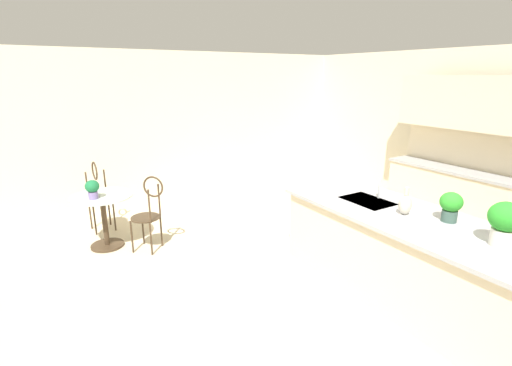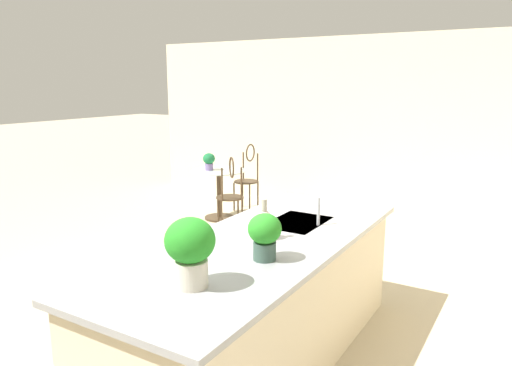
{
  "view_description": "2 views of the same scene",
  "coord_description": "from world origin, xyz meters",
  "px_view_note": "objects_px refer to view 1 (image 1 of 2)",
  "views": [
    {
      "loc": [
        2.51,
        -2.34,
        2.3
      ],
      "look_at": [
        -1.58,
        0.19,
        0.9
      ],
      "focal_mm": 26.34,
      "sensor_mm": 36.0,
      "label": 1
    },
    {
      "loc": [
        3.06,
        2.46,
        2.0
      ],
      "look_at": [
        -1.37,
        -0.2,
        0.92
      ],
      "focal_mm": 33.88,
      "sensor_mm": 36.0,
      "label": 2
    }
  ],
  "objects_px": {
    "potted_plant_on_table": "(92,188)",
    "bistro_table": "(104,216)",
    "chair_near_window": "(149,210)",
    "chair_by_island": "(99,193)",
    "potted_plant_counter_near": "(451,205)",
    "vase_on_counter": "(405,204)",
    "potted_plant_counter_far": "(505,221)"
  },
  "relations": [
    {
      "from": "potted_plant_on_table",
      "to": "bistro_table",
      "type": "bearing_deg",
      "value": 126.45
    },
    {
      "from": "bistro_table",
      "to": "chair_near_window",
      "type": "xyz_separation_m",
      "value": [
        0.42,
        0.49,
        0.13
      ]
    },
    {
      "from": "chair_by_island",
      "to": "potted_plant_on_table",
      "type": "distance_m",
      "value": 0.86
    },
    {
      "from": "chair_near_window",
      "to": "potted_plant_on_table",
      "type": "height_order",
      "value": "chair_near_window"
    },
    {
      "from": "chair_near_window",
      "to": "potted_plant_on_table",
      "type": "bearing_deg",
      "value": -119.4
    },
    {
      "from": "potted_plant_counter_near",
      "to": "vase_on_counter",
      "type": "height_order",
      "value": "potted_plant_counter_near"
    },
    {
      "from": "bistro_table",
      "to": "vase_on_counter",
      "type": "xyz_separation_m",
      "value": [
        2.87,
        2.43,
        0.58
      ]
    },
    {
      "from": "potted_plant_counter_near",
      "to": "chair_near_window",
      "type": "bearing_deg",
      "value": -142.5
    },
    {
      "from": "bistro_table",
      "to": "potted_plant_counter_far",
      "type": "height_order",
      "value": "potted_plant_counter_far"
    },
    {
      "from": "potted_plant_on_table",
      "to": "potted_plant_counter_near",
      "type": "distance_m",
      "value": 4.18
    },
    {
      "from": "potted_plant_on_table",
      "to": "vase_on_counter",
      "type": "distance_m",
      "value": 3.78
    },
    {
      "from": "chair_by_island",
      "to": "potted_plant_on_table",
      "type": "bearing_deg",
      "value": -12.78
    },
    {
      "from": "chair_near_window",
      "to": "potted_plant_counter_near",
      "type": "xyz_separation_m",
      "value": [
        2.8,
        2.15,
        0.52
      ]
    },
    {
      "from": "potted_plant_counter_near",
      "to": "vase_on_counter",
      "type": "distance_m",
      "value": 0.41
    },
    {
      "from": "chair_near_window",
      "to": "chair_by_island",
      "type": "relative_size",
      "value": 1.0
    },
    {
      "from": "vase_on_counter",
      "to": "bistro_table",
      "type": "bearing_deg",
      "value": -139.75
    },
    {
      "from": "potted_plant_counter_far",
      "to": "vase_on_counter",
      "type": "relative_size",
      "value": 1.33
    },
    {
      "from": "chair_near_window",
      "to": "potted_plant_counter_near",
      "type": "bearing_deg",
      "value": 37.5
    },
    {
      "from": "chair_by_island",
      "to": "potted_plant_counter_far",
      "type": "distance_m",
      "value": 5.12
    },
    {
      "from": "chair_near_window",
      "to": "potted_plant_on_table",
      "type": "distance_m",
      "value": 0.76
    },
    {
      "from": "potted_plant_counter_near",
      "to": "vase_on_counter",
      "type": "bearing_deg",
      "value": -149.21
    },
    {
      "from": "bistro_table",
      "to": "chair_by_island",
      "type": "bearing_deg",
      "value": 174.73
    },
    {
      "from": "potted_plant_counter_near",
      "to": "vase_on_counter",
      "type": "relative_size",
      "value": 1.02
    },
    {
      "from": "potted_plant_on_table",
      "to": "potted_plant_counter_far",
      "type": "bearing_deg",
      "value": 35.31
    },
    {
      "from": "chair_near_window",
      "to": "bistro_table",
      "type": "bearing_deg",
      "value": -130.71
    },
    {
      "from": "chair_by_island",
      "to": "potted_plant_on_table",
      "type": "xyz_separation_m",
      "value": [
        0.78,
        -0.18,
        0.31
      ]
    },
    {
      "from": "chair_by_island",
      "to": "potted_plant_counter_near",
      "type": "bearing_deg",
      "value": 33.32
    },
    {
      "from": "chair_by_island",
      "to": "vase_on_counter",
      "type": "distance_m",
      "value": 4.31
    },
    {
      "from": "bistro_table",
      "to": "chair_by_island",
      "type": "xyz_separation_m",
      "value": [
        -0.7,
        0.06,
        0.13
      ]
    },
    {
      "from": "vase_on_counter",
      "to": "potted_plant_counter_far",
      "type": "bearing_deg",
      "value": 4.39
    },
    {
      "from": "potted_plant_on_table",
      "to": "vase_on_counter",
      "type": "xyz_separation_m",
      "value": [
        2.79,
        2.54,
        0.15
      ]
    },
    {
      "from": "chair_near_window",
      "to": "chair_by_island",
      "type": "xyz_separation_m",
      "value": [
        -1.12,
        -0.43,
        0.0
      ]
    }
  ]
}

